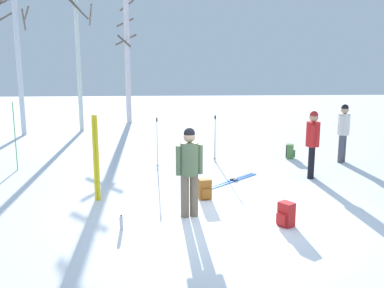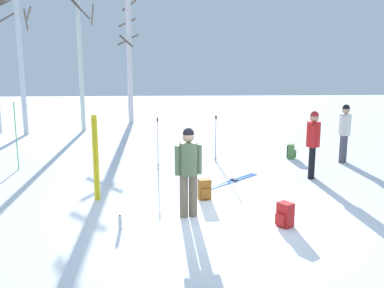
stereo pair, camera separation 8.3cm
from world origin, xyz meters
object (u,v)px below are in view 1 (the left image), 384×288
backpack_0 (286,215)px  backpack_2 (205,189)px  person_1 (313,140)px  backpack_1 (290,152)px  ski_poles_0 (157,141)px  water_bottle_0 (121,222)px  ski_pair_lying_0 (233,181)px  birch_tree_5 (127,51)px  birch_tree_4 (78,37)px  person_0 (343,129)px  ski_poles_1 (215,137)px  birch_tree_3 (17,41)px  ski_pair_planted_2 (96,159)px  ski_pair_planted_0 (15,136)px  person_2 (189,167)px

backpack_0 → backpack_2: bearing=129.5°
person_1 → backpack_1: bearing=86.9°
ski_poles_0 → water_bottle_0: ski_poles_0 is taller
ski_poles_0 → water_bottle_0: 4.42m
ski_pair_lying_0 → birch_tree_5: (-3.48, 10.55, 3.44)m
backpack_1 → birch_tree_4: 10.10m
person_0 → backpack_0: size_ratio=3.90×
ski_poles_1 → birch_tree_3: bearing=145.1°
ski_poles_0 → backpack_0: ski_poles_0 is taller
person_1 → backpack_2: (-2.86, -1.53, -0.77)m
ski_poles_1 → ski_pair_planted_2: bearing=-130.1°
ski_pair_lying_0 → water_bottle_0: (-2.44, -2.92, 0.12)m
ski_pair_planted_0 → birch_tree_4: size_ratio=0.24×
birch_tree_4 → birch_tree_3: bearing=-158.8°
ski_pair_planted_0 → birch_tree_4: birch_tree_4 is taller
person_2 → person_0: bearing=41.2°
ski_pair_lying_0 → backpack_0: size_ratio=3.29×
ski_pair_planted_2 → birch_tree_4: bearing=103.0°
ski_poles_0 → birch_tree_4: size_ratio=0.18×
person_2 → birch_tree_5: 13.33m
person_0 → backpack_0: person_0 is taller
ski_pair_planted_2 → water_bottle_0: ski_pair_planted_2 is taller
ski_pair_planted_2 → ski_pair_lying_0: bearing=22.7°
backpack_2 → ski_poles_1: bearing=80.0°
birch_tree_5 → ski_pair_planted_0: bearing=-104.0°
person_1 → backpack_2: person_1 is taller
ski_pair_lying_0 → backpack_1: backpack_1 is taller
person_0 → person_2: 6.31m
ski_pair_planted_2 → backpack_2: bearing=-1.0°
birch_tree_3 → ski_pair_lying_0: bearing=-44.0°
ski_pair_planted_0 → backpack_1: size_ratio=4.25×
water_bottle_0 → birch_tree_5: 13.91m
ski_poles_0 → backpack_2: size_ratio=3.22×
person_1 → ski_pair_planted_0: bearing=170.6°
person_2 → backpack_2: bearing=68.8°
person_2 → backpack_1: (3.37, 4.72, -0.77)m
birch_tree_4 → birch_tree_5: birch_tree_4 is taller
ski_poles_1 → birch_tree_3: 9.36m
backpack_0 → ski_pair_planted_2: bearing=155.7°
backpack_1 → water_bottle_0: backpack_1 is taller
person_0 → person_1: size_ratio=1.00×
ski_pair_planted_2 → person_0: bearing=25.1°
person_0 → ski_pair_planted_2: bearing=-154.9°
ski_pair_planted_0 → ski_poles_0: (3.84, -0.05, -0.17)m
person_2 → birch_tree_5: size_ratio=0.25×
backpack_0 → birch_tree_5: size_ratio=0.06×
person_0 → ski_pair_planted_2: (-6.65, -3.11, -0.07)m
ski_pair_planted_2 → backpack_1: bearing=34.8°
ski_pair_lying_0 → backpack_0: backpack_0 is taller
ski_pair_planted_2 → ski_poles_0: ski_pair_planted_2 is taller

